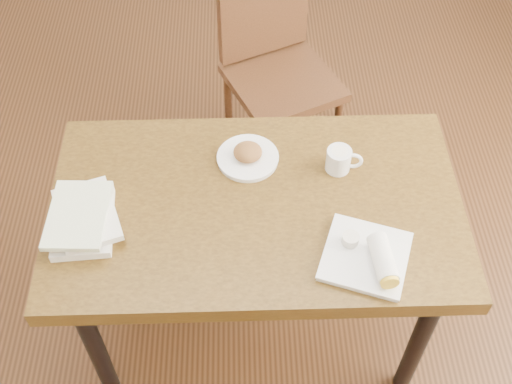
{
  "coord_description": "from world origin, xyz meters",
  "views": [
    {
      "loc": [
        -0.04,
        -1.21,
        2.28
      ],
      "look_at": [
        0.0,
        0.0,
        0.8
      ],
      "focal_mm": 45.0,
      "sensor_mm": 36.0,
      "label": 1
    }
  ],
  "objects_px": {
    "table": "(256,219)",
    "book_stack": "(83,218)",
    "plate_scone": "(248,156)",
    "plate_burrito": "(371,257)",
    "chair_far": "(275,57)",
    "coffee_mug": "(340,159)"
  },
  "relations": [
    {
      "from": "table",
      "to": "book_stack",
      "type": "bearing_deg",
      "value": -172.2
    },
    {
      "from": "table",
      "to": "plate_scone",
      "type": "distance_m",
      "value": 0.21
    },
    {
      "from": "chair_far",
      "to": "plate_scone",
      "type": "bearing_deg",
      "value": -99.4
    },
    {
      "from": "table",
      "to": "coffee_mug",
      "type": "bearing_deg",
      "value": 26.22
    },
    {
      "from": "chair_far",
      "to": "coffee_mug",
      "type": "xyz_separation_m",
      "value": [
        0.16,
        -0.81,
        0.24
      ]
    },
    {
      "from": "table",
      "to": "book_stack",
      "type": "distance_m",
      "value": 0.53
    },
    {
      "from": "chair_far",
      "to": "plate_scone",
      "type": "height_order",
      "value": "chair_far"
    },
    {
      "from": "table",
      "to": "plate_burrito",
      "type": "xyz_separation_m",
      "value": [
        0.32,
        -0.22,
        0.11
      ]
    },
    {
      "from": "table",
      "to": "plate_scone",
      "type": "xyz_separation_m",
      "value": [
        -0.02,
        0.17,
        0.11
      ]
    },
    {
      "from": "plate_scone",
      "to": "plate_burrito",
      "type": "relative_size",
      "value": 0.67
    },
    {
      "from": "coffee_mug",
      "to": "table",
      "type": "bearing_deg",
      "value": -153.78
    },
    {
      "from": "plate_scone",
      "to": "coffee_mug",
      "type": "bearing_deg",
      "value": -8.56
    },
    {
      "from": "table",
      "to": "chair_far",
      "type": "xyz_separation_m",
      "value": [
        0.11,
        0.94,
        -0.11
      ]
    },
    {
      "from": "coffee_mug",
      "to": "plate_burrito",
      "type": "distance_m",
      "value": 0.36
    },
    {
      "from": "coffee_mug",
      "to": "plate_burrito",
      "type": "relative_size",
      "value": 0.39
    },
    {
      "from": "chair_far",
      "to": "coffee_mug",
      "type": "height_order",
      "value": "chair_far"
    },
    {
      "from": "chair_far",
      "to": "plate_burrito",
      "type": "distance_m",
      "value": 1.21
    },
    {
      "from": "table",
      "to": "coffee_mug",
      "type": "xyz_separation_m",
      "value": [
        0.27,
        0.13,
        0.13
      ]
    },
    {
      "from": "table",
      "to": "chair_far",
      "type": "height_order",
      "value": "chair_far"
    },
    {
      "from": "plate_scone",
      "to": "coffee_mug",
      "type": "xyz_separation_m",
      "value": [
        0.29,
        -0.04,
        0.02
      ]
    },
    {
      "from": "plate_scone",
      "to": "plate_burrito",
      "type": "bearing_deg",
      "value": -49.84
    },
    {
      "from": "table",
      "to": "coffee_mug",
      "type": "relative_size",
      "value": 10.82
    }
  ]
}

